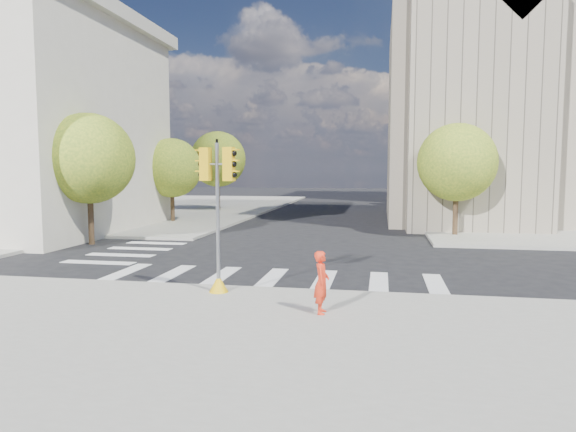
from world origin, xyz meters
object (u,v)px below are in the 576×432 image
(lamp_near, at_px, (456,155))
(lamp_far, at_px, (434,159))
(traffic_signal, at_px, (218,228))
(planter_wall, at_px, (19,235))
(photographer, at_px, (322,282))

(lamp_near, relative_size, lamp_far, 1.00)
(lamp_near, bearing_deg, lamp_far, 90.00)
(traffic_signal, distance_m, planter_wall, 15.89)
(lamp_far, bearing_deg, photographer, -99.66)
(lamp_near, bearing_deg, photographer, -105.98)
(traffic_signal, xyz_separation_m, photographer, (3.19, -1.65, -1.08))
(photographer, bearing_deg, planter_wall, 56.42)
(traffic_signal, bearing_deg, photographer, -15.11)
(lamp_far, distance_m, traffic_signal, 34.21)
(lamp_far, xyz_separation_m, planter_wall, (-22.31, -24.25, -4.18))
(planter_wall, bearing_deg, lamp_near, 43.08)
(planter_wall, bearing_deg, photographer, -13.63)
(lamp_near, xyz_separation_m, traffic_signal, (-9.07, -18.88, -2.57))
(lamp_far, relative_size, photographer, 5.20)
(photographer, bearing_deg, traffic_signal, 61.16)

